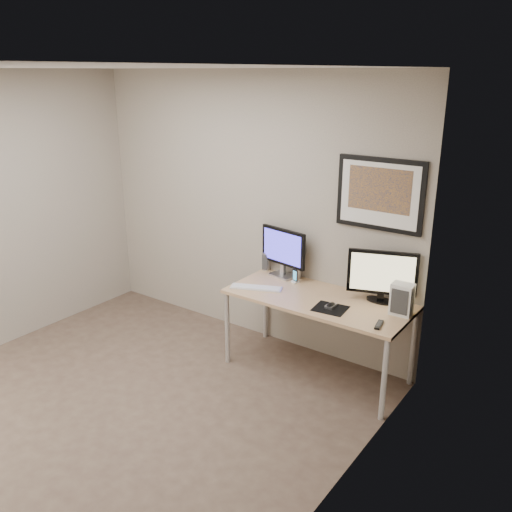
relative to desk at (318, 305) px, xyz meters
The scene contains 14 objects.
floor 1.81m from the desk, 126.53° to the right, with size 3.60×3.60×0.00m, color #49362D.
room 1.66m from the desk, 137.99° to the right, with size 3.60×3.60×3.60m.
desk is the anchor object (origin of this frame).
framed_art 1.07m from the desk, 43.46° to the left, with size 0.75×0.04×0.60m.
monitor_large 0.67m from the desk, 154.09° to the left, with size 0.51×0.20×0.47m.
monitor_tv 0.60m from the desk, 25.93° to the left, with size 0.55×0.22×0.45m.
speaker_left 0.83m from the desk, 158.05° to the left, with size 0.07×0.07×0.18m, color #B0B0B5.
speaker_right 0.52m from the desk, 142.50° to the left, with size 0.07×0.07×0.19m, color #B0B0B5.
phone_dock 0.42m from the desk, 151.73° to the left, with size 0.06×0.06×0.13m, color black.
keyboard 0.58m from the desk, 166.15° to the right, with size 0.46×0.12×0.02m, color silver.
mousepad 0.25m from the desk, 36.77° to the right, with size 0.26×0.23×0.00m, color black.
mouse 0.23m from the desk, 33.08° to the right, with size 0.06×0.11×0.04m, color black.
remote 0.68m from the desk, 17.75° to the right, with size 0.04×0.16×0.02m, color black.
fan_unit 0.73m from the desk, ahead, with size 0.17×0.12×0.26m, color silver.
Camera 1 is at (3.04, -2.45, 2.58)m, focal length 38.00 mm.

